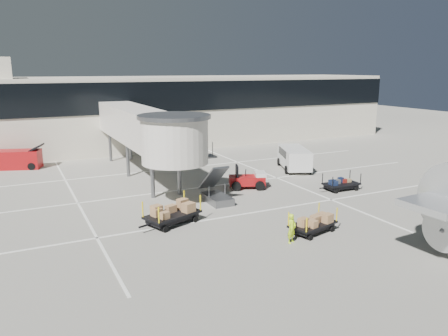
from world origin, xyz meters
The scene contains 11 objects.
ground centered at (0.00, 0.00, 0.00)m, with size 140.00×140.00×0.00m, color #A6A395.
lane_markings centered at (-0.67, 9.33, 0.01)m, with size 40.00×30.00×0.02m.
terminal centered at (-0.35, 29.94, 4.11)m, with size 64.00×12.11×15.20m.
jet_bridge centered at (-3.97, 12.26, 4.28)m, with size 5.70×20.40×6.03m.
baggage_tug centered at (2.28, 7.26, 0.65)m, with size 3.01×2.54×1.79m.
suitcase_cart centered at (8.29, 3.65, 0.44)m, with size 3.33×1.44×1.30m.
box_cart_near centered at (1.02, -2.47, 0.53)m, with size 3.49×2.03×1.34m.
box_cart_far centered at (-5.64, 2.26, 0.61)m, with size 4.07×2.66×1.58m.
ground_worker centered at (-0.93, -3.14, 0.80)m, with size 0.58×0.38×1.59m, color #BFEE19.
minivan centered at (9.19, 11.13, 1.16)m, with size 3.84×5.51×1.94m.
belt_loader centered at (-13.45, 22.49, 0.84)m, with size 4.88×3.08×2.21m.
Camera 1 is at (-13.59, -20.88, 8.95)m, focal length 35.00 mm.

